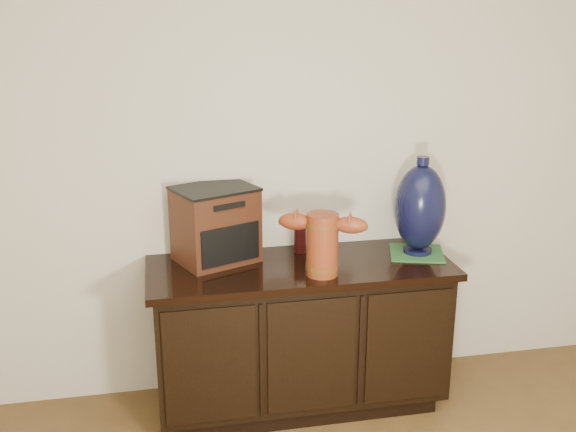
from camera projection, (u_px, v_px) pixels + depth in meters
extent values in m
plane|color=beige|center=(289.00, 141.00, 3.32)|extent=(4.50, 0.00, 4.50)
cube|color=black|center=(300.00, 395.00, 3.44)|extent=(1.29, 0.45, 0.08)
cube|color=black|center=(300.00, 331.00, 3.33)|extent=(1.40, 0.50, 0.64)
cube|color=black|center=(300.00, 267.00, 3.23)|extent=(1.46, 0.56, 0.03)
cube|color=black|center=(210.00, 366.00, 3.00)|extent=(0.41, 0.01, 0.56)
cube|color=black|center=(312.00, 356.00, 3.09)|extent=(0.41, 0.01, 0.56)
cube|color=black|center=(408.00, 347.00, 3.18)|extent=(0.41, 0.01, 0.56)
cylinder|color=brown|center=(322.00, 245.00, 3.06)|extent=(0.19, 0.19, 0.29)
cylinder|color=#3E1C0B|center=(322.00, 267.00, 3.09)|extent=(0.20, 0.20, 0.03)
cylinder|color=#3E1C0B|center=(323.00, 224.00, 3.03)|extent=(0.20, 0.20, 0.03)
ellipsoid|color=brown|center=(295.00, 221.00, 3.05)|extent=(0.17, 0.13, 0.08)
ellipsoid|color=brown|center=(351.00, 225.00, 3.00)|extent=(0.17, 0.13, 0.08)
cube|color=#3B1B0E|center=(215.00, 225.00, 3.22)|extent=(0.44, 0.40, 0.35)
cube|color=black|center=(231.00, 245.00, 3.13)|extent=(0.28, 0.13, 0.18)
cube|color=black|center=(214.00, 189.00, 3.17)|extent=(0.45, 0.41, 0.01)
cube|color=#295B2D|center=(416.00, 253.00, 3.36)|extent=(0.32, 0.32, 0.01)
cylinder|color=black|center=(417.00, 250.00, 3.36)|extent=(0.14, 0.14, 0.02)
ellipsoid|color=black|center=(420.00, 207.00, 3.29)|extent=(0.31, 0.31, 0.43)
cylinder|color=black|center=(423.00, 161.00, 3.22)|extent=(0.06, 0.06, 0.04)
cylinder|color=#4F0D0F|center=(300.00, 238.00, 3.37)|extent=(0.06, 0.06, 0.15)
cylinder|color=silver|center=(300.00, 221.00, 3.34)|extent=(0.06, 0.06, 0.03)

